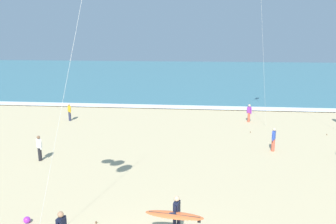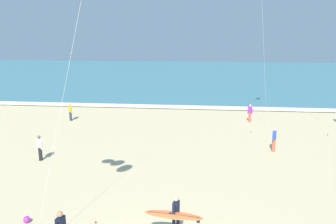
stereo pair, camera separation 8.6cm
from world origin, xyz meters
name	(u,v)px [view 1 (the left image)]	position (x,y,z in m)	size (l,w,h in m)	color
ocean_water	(195,74)	(0.00, 54.46, 0.04)	(160.00, 60.00, 0.08)	teal
shoreline_foam	(189,107)	(0.00, 24.76, 0.09)	(160.00, 1.76, 0.01)	white
surfer_lead	(175,214)	(0.38, 1.72, 1.05)	(2.29, 1.12, 1.71)	black
bystander_blue_top	(274,139)	(6.03, 12.08, 0.81)	(0.30, 0.46, 1.59)	#D8593F
bystander_purple_top	(249,113)	(5.44, 19.54, 0.81)	(0.38, 0.38, 1.59)	#D8593F
bystander_yellow_top	(69,112)	(-10.40, 18.38, 0.81)	(0.36, 0.40, 1.59)	#2D334C
bystander_white_top	(39,148)	(-8.49, 8.92, 0.81)	(0.41, 0.34, 1.59)	black
beach_ball	(27,220)	(-5.75, 2.23, 0.14)	(0.28, 0.28, 0.28)	purple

